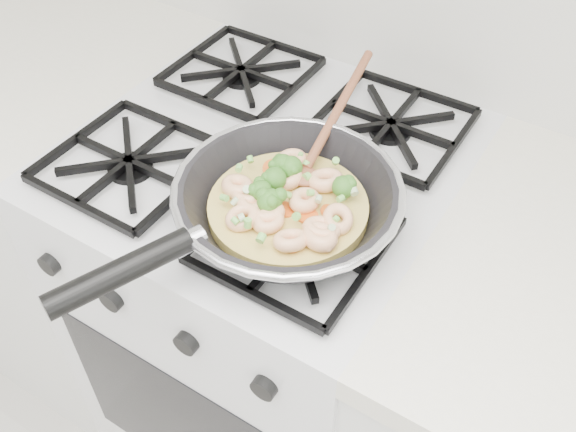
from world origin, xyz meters
The scene contains 3 objects.
stove centered at (0.00, 1.70, 0.46)m, with size 0.60×0.60×0.92m.
counter_left centered at (-0.80, 1.70, 0.45)m, with size 1.00×0.60×0.90m.
skillet centered at (0.12, 1.57, 0.96)m, with size 0.31×0.63×0.09m.
Camera 1 is at (0.45, 1.05, 1.55)m, focal length 39.70 mm.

